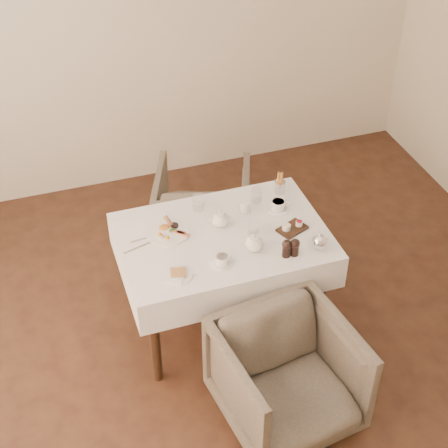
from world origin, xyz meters
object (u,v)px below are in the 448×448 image
at_px(table, 223,249).
at_px(teapot_centre, 220,219).
at_px(breakfast_plate, 168,231).
at_px(armchair_near, 287,377).
at_px(armchair_far, 203,209).

distance_m(table, teapot_centre, 0.20).
bearing_deg(breakfast_plate, table, -6.74).
xyz_separation_m(table, armchair_near, (0.11, -0.84, -0.30)).
relative_size(table, armchair_near, 1.73).
bearing_deg(armchair_far, teapot_centre, 102.57).
relative_size(armchair_near, breakfast_plate, 2.73).
bearing_deg(armchair_far, table, 102.77).
bearing_deg(armchair_far, breakfast_plate, 79.22).
xyz_separation_m(table, teapot_centre, (0.01, 0.09, 0.18)).
bearing_deg(armchair_far, armchair_near, 110.46).
bearing_deg(breakfast_plate, armchair_near, -50.51).
bearing_deg(armchair_near, teapot_centre, 87.87).
relative_size(armchair_near, teapot_centre, 5.06).
height_order(armchair_near, breakfast_plate, breakfast_plate).
xyz_separation_m(breakfast_plate, teapot_centre, (0.33, -0.04, 0.05)).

